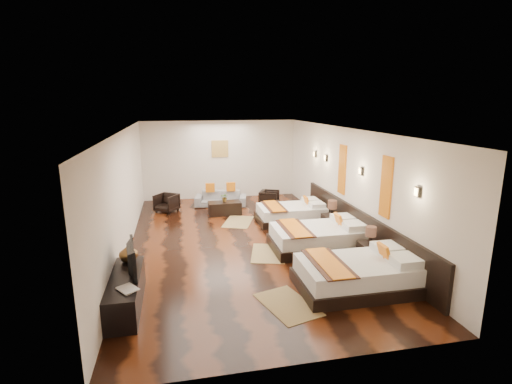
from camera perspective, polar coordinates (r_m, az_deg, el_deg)
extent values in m
cube|color=black|center=(9.79, -1.96, -7.36)|extent=(5.50, 9.50, 0.01)
cube|color=white|center=(9.18, -2.10, 9.22)|extent=(5.50, 9.50, 0.01)
cube|color=silver|center=(14.02, -5.35, 4.80)|extent=(5.50, 0.01, 2.80)
cube|color=silver|center=(9.34, -18.90, -0.12)|extent=(0.01, 9.50, 2.80)
cube|color=silver|center=(10.21, 13.37, 1.34)|extent=(0.01, 9.50, 2.80)
cube|color=black|center=(9.74, 14.84, -5.11)|extent=(0.08, 6.60, 0.90)
cube|color=black|center=(7.68, 14.67, -12.87)|extent=(2.23, 1.38, 0.23)
cube|color=white|center=(7.56, 14.80, -11.00)|extent=(2.12, 1.27, 0.32)
cube|color=orange|center=(7.70, 18.50, -8.51)|extent=(0.17, 0.34, 0.34)
cube|color=#38190F|center=(7.27, 10.69, -10.35)|extent=(0.58, 1.40, 0.02)
cube|color=orange|center=(7.26, 10.69, -10.23)|extent=(0.40, 1.40, 0.02)
cube|color=black|center=(9.41, 9.10, -7.64)|extent=(2.20, 1.36, 0.23)
cube|color=white|center=(9.31, 9.16, -6.07)|extent=(2.10, 1.26, 0.31)
cube|color=orange|center=(9.42, 12.22, -4.17)|extent=(0.16, 0.34, 0.34)
cube|color=#38190F|center=(9.08, 5.78, -5.37)|extent=(0.58, 1.38, 0.02)
cube|color=orange|center=(9.07, 5.78, -5.27)|extent=(0.40, 1.38, 0.02)
cube|color=black|center=(11.36, 5.21, -3.92)|extent=(1.96, 1.22, 0.21)
cube|color=white|center=(11.29, 5.24, -2.74)|extent=(1.87, 1.12, 0.28)
cube|color=orange|center=(11.36, 7.52, -1.37)|extent=(0.15, 0.30, 0.30)
cube|color=#38190F|center=(11.11, 2.72, -2.15)|extent=(0.51, 1.23, 0.02)
cube|color=orange|center=(11.11, 2.72, -2.08)|extent=(0.36, 1.23, 0.02)
cube|color=black|center=(8.76, 16.46, -8.77)|extent=(0.43, 0.43, 0.48)
cylinder|color=black|center=(8.64, 16.61, -6.70)|extent=(0.08, 0.08, 0.19)
cylinder|color=#3F2619|center=(8.59, 16.69, -5.62)|extent=(0.23, 0.23, 0.21)
cube|color=black|center=(10.53, 11.13, -4.65)|extent=(0.45, 0.45, 0.51)
cylinder|color=black|center=(10.43, 11.21, -2.80)|extent=(0.08, 0.08, 0.20)
cylinder|color=#3F2619|center=(10.38, 11.26, -1.84)|extent=(0.24, 0.24, 0.22)
cube|color=olive|center=(6.98, 4.71, -16.30)|extent=(1.06, 1.36, 0.01)
cube|color=olive|center=(9.05, 1.81, -9.07)|extent=(1.03, 1.35, 0.01)
cube|color=olive|center=(11.32, -2.65, -4.44)|extent=(1.13, 1.39, 0.01)
cube|color=black|center=(7.14, -18.74, -13.85)|extent=(0.50, 1.80, 0.55)
imported|color=black|center=(7.02, -18.54, -9.38)|extent=(0.26, 0.96, 0.55)
imported|color=black|center=(6.51, -19.50, -13.79)|extent=(0.40, 0.42, 0.03)
imported|color=brown|center=(7.57, -18.41, -8.49)|extent=(0.35, 0.35, 0.35)
imported|color=gray|center=(13.06, -5.25, -0.98)|extent=(1.80, 0.98, 0.50)
imported|color=black|center=(12.61, -13.13, -1.59)|extent=(0.88, 0.88, 0.58)
imported|color=black|center=(12.87, 1.99, -1.00)|extent=(0.81, 0.80, 0.56)
cube|color=black|center=(12.06, -4.66, -2.40)|extent=(1.02, 0.54, 0.40)
imported|color=#236020|center=(12.03, -4.64, -0.78)|extent=(0.31, 0.29, 0.27)
cube|color=#D86014|center=(8.50, 18.74, 0.70)|extent=(0.04, 0.40, 1.30)
cube|color=#D86014|center=(10.41, 12.67, 3.28)|extent=(0.04, 0.40, 1.30)
cube|color=black|center=(7.55, 22.87, 0.02)|extent=(0.06, 0.12, 0.18)
cube|color=#FFD18C|center=(7.53, 22.68, 0.01)|extent=(0.02, 0.10, 0.14)
cube|color=black|center=(9.40, 15.35, 3.02)|extent=(0.06, 0.12, 0.18)
cube|color=#FFD18C|center=(9.39, 15.18, 3.01)|extent=(0.02, 0.10, 0.14)
cube|color=black|center=(11.38, 10.34, 4.98)|extent=(0.06, 0.12, 0.18)
cube|color=#FFD18C|center=(11.37, 10.20, 4.98)|extent=(0.02, 0.10, 0.14)
cube|color=black|center=(12.21, 8.76, 5.59)|extent=(0.06, 0.12, 0.18)
cube|color=#FFD18C|center=(12.20, 8.63, 5.59)|extent=(0.02, 0.10, 0.14)
cube|color=#AD873F|center=(13.94, -5.38, 6.41)|extent=(0.60, 0.04, 0.60)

